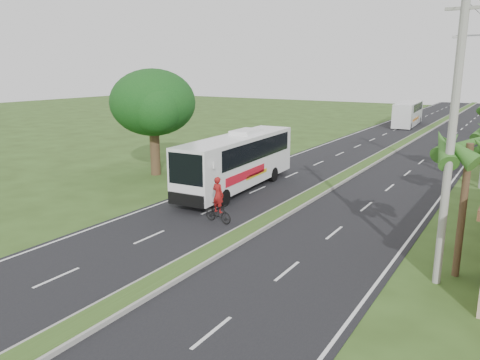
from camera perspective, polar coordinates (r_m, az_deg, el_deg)
The scene contains 11 objects.
ground at distance 19.89m, azimuth -3.43°, elevation -8.86°, with size 180.00×180.00×0.00m, color #2F4519.
road_asphalt at distance 37.35m, azimuth 14.50°, elevation 1.42°, with size 14.00×160.00×0.02m, color black.
median_strip at distance 37.33m, azimuth 14.50°, elevation 1.56°, with size 1.20×160.00×0.18m.
lane_edge_left at distance 39.79m, azimuth 5.27°, elevation 2.50°, with size 0.12×160.00×0.01m, color silver.
lane_edge_right at distance 36.02m, azimuth 24.69°, elevation 0.14°, with size 0.12×160.00×0.01m, color silver.
palm_verge_a at distance 18.29m, azimuth 26.19°, elevation 3.24°, with size 2.40×2.40×5.45m.
shade_tree at distance 33.92m, azimuth -10.68°, elevation 9.00°, with size 6.30×6.00×7.54m.
utility_pole_a at distance 17.23m, azimuth 24.50°, elevation 6.01°, with size 1.60×0.28×11.00m.
coach_bus_main at distance 29.42m, azimuth -0.22°, elevation 2.69°, with size 3.07×11.57×3.70m.
coach_bus_far at distance 66.91m, azimuth 19.81°, elevation 7.75°, with size 3.03×10.76×3.09m.
motorcyclist at distance 23.30m, azimuth -2.69°, elevation -3.16°, with size 1.70×0.69×2.37m.
Camera 1 is at (10.65, -14.99, 7.57)m, focal length 35.00 mm.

